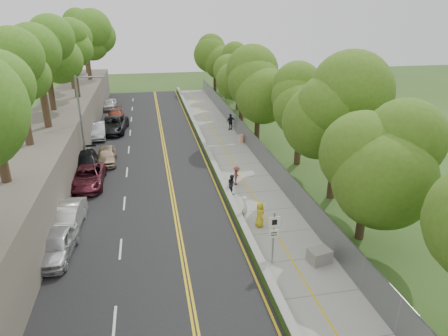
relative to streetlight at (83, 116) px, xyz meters
The scene contains 26 objects.
ground 18.08m from the streetlight, 53.23° to the right, with size 140.00×140.00×0.00m, color #33511E.
road 6.93m from the streetlight, 11.17° to the left, with size 11.20×66.00×0.04m, color black.
sidewalk 13.84m from the streetlight, ahead, with size 4.20×66.00×0.05m, color gray.
jersey_barrier 11.60m from the streetlight, ahead, with size 0.42×66.00×0.60m, color #67C623.
rock_embankment 4.15m from the streetlight, 161.78° to the left, with size 5.00×66.00×4.00m, color #595147.
chainlink_fence 15.58m from the streetlight, ahead, with size 0.04×66.00×2.00m, color slate.
trees_embankment 6.46m from the streetlight, 158.49° to the left, with size 6.40×66.00×13.00m, color #4D8821, non-canonical shape.
trees_fenceside 17.65m from the streetlight, ahead, with size 7.00×66.00×14.00m, color #4B751E, non-canonical shape.
streetlight is the anchor object (origin of this frame).
signpost 20.72m from the streetlight, 55.92° to the right, with size 0.62×0.09×3.10m.
construction_barrel 15.88m from the streetlight, 15.60° to the left, with size 0.51×0.51×0.84m, color orange.
concrete_block 22.78m from the streetlight, 51.08° to the right, with size 1.17×0.87×0.78m, color slate.
car_0 14.62m from the streetlight, 90.56° to the right, with size 1.76×4.38×1.49m, color silver.
car_1 11.77m from the streetlight, 90.71° to the right, with size 1.70×4.87×1.60m, color silver.
car_2 5.77m from the streetlight, 84.80° to the right, with size 2.45×5.32×1.48m, color #5B1D2B.
car_3 4.07m from the streetlight, 95.19° to the right, with size 2.30×5.67×1.65m, color black.
car_4 4.21m from the streetlight, 22.29° to the left, with size 1.65×4.10×1.40m, color tan.
car_5 9.69m from the streetlight, 90.89° to the left, with size 1.67×4.79×1.58m, color #A3A6AA.
car_6 11.42m from the streetlight, 82.21° to the left, with size 2.76×5.99×1.66m, color black.
car_7 15.81m from the streetlight, 84.58° to the left, with size 1.99×4.88×1.42m, color brown.
car_8 22.62m from the streetlight, 89.45° to the left, with size 1.68×4.17×1.42m, color white.
painter_0 18.03m from the streetlight, 47.50° to the right, with size 0.83×0.54×1.69m, color gold.
painter_1 16.79m from the streetlight, 46.74° to the right, with size 0.60×0.39×1.65m, color white.
painter_2 14.22m from the streetlight, 35.03° to the right, with size 0.74×0.58×1.52m, color black.
painter_3 14.03m from the streetlight, 28.10° to the right, with size 1.00×0.58×1.55m, color brown.
person_far 17.57m from the streetlight, 31.45° to the left, with size 1.10×0.46×1.88m, color black.
Camera 1 is at (-5.08, -20.60, 13.00)m, focal length 32.00 mm.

